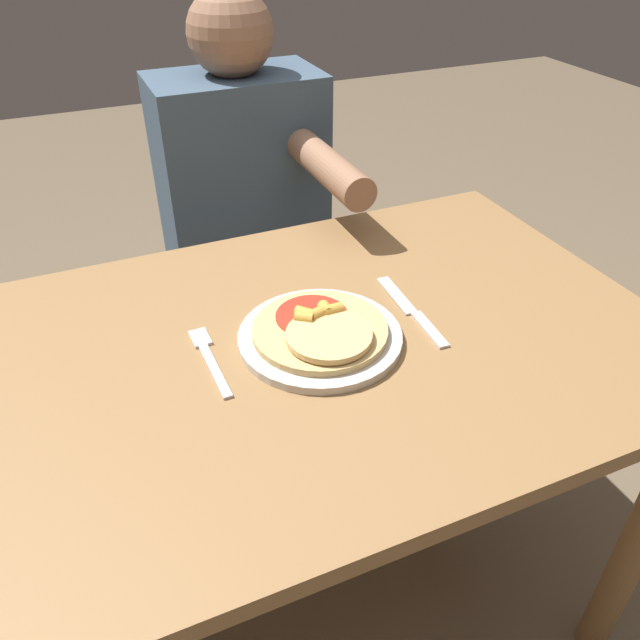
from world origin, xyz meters
name	(u,v)px	position (x,y,z in m)	size (l,w,h in m)	color
ground_plane	(305,604)	(0.00, 0.00, 0.00)	(8.00, 8.00, 0.00)	brown
dining_table	(300,399)	(0.00, 0.00, 0.63)	(1.19, 0.76, 0.75)	olive
plate	(320,337)	(0.03, -0.01, 0.76)	(0.26, 0.26, 0.01)	beige
pizza	(321,329)	(0.03, -0.01, 0.78)	(0.21, 0.21, 0.04)	tan
fork	(209,357)	(-0.14, 0.02, 0.75)	(0.03, 0.18, 0.00)	silver
knife	(412,311)	(0.21, 0.00, 0.75)	(0.03, 0.22, 0.00)	silver
person_diner	(245,206)	(0.12, 0.65, 0.68)	(0.38, 0.52, 1.17)	#2D2D38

